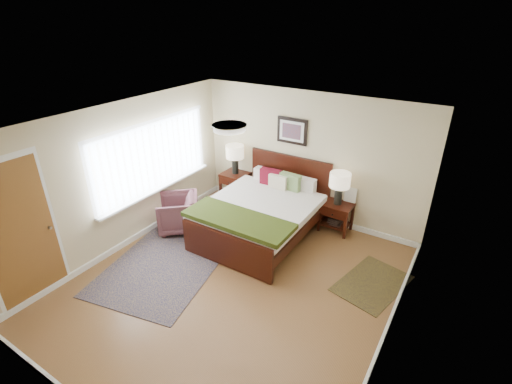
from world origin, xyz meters
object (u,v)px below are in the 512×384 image
Objects in this scene: lamp_left at (235,154)px; nightstand_right at (336,214)px; armchair at (178,213)px; bed at (262,208)px; nightstand_left at (235,179)px; rug_persian at (166,264)px; lamp_right at (340,182)px.

nightstand_right is at bearing -0.34° from lamp_left.
bed is at bearing 72.99° from armchair.
armchair is at bearing -99.68° from lamp_left.
nightstand_left is 0.56m from lamp_left.
rug_persian is (-1.98, -2.46, -0.34)m from nightstand_right.
bed is at bearing -141.25° from lamp_right.
lamp_left is at bearing 143.58° from bed.
rug_persian is (-0.89, -1.60, -0.55)m from bed.
bed is at bearing -141.68° from nightstand_right.
bed is 0.97× the size of rug_persian.
rug_persian is at bearing -119.13° from bed.
lamp_left is at bearing 90.00° from nightstand_left.
bed is 3.96× the size of nightstand_right.
lamp_right is at bearing 0.55° from nightstand_left.
lamp_left is (-1.19, 0.88, 0.53)m from bed.
lamp_left is at bearing 129.14° from armchair.
lamp_left reaches higher than rug_persian.
nightstand_left is at bearing 85.40° from rug_persian.
rug_persian is (0.30, -2.45, -0.52)m from nightstand_left.
nightstand_right is at bearing 79.60° from armchair.
bed is 3.68× the size of lamp_right.
bed is 1.57m from lamp_left.
armchair is (-1.45, -0.65, -0.22)m from bed.
nightstand_right is 0.93× the size of lamp_left.
nightstand_right is at bearing 39.64° from rug_persian.
nightstand_right is 0.24× the size of rug_persian.
nightstand_left is 0.87× the size of armchair.
lamp_left reaches higher than bed.
lamp_right reaches higher than nightstand_left.
rug_persian is at bearing -83.09° from nightstand_left.
nightstand_left is 1.07× the size of lamp_left.
bed reaches higher than nightstand_right.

